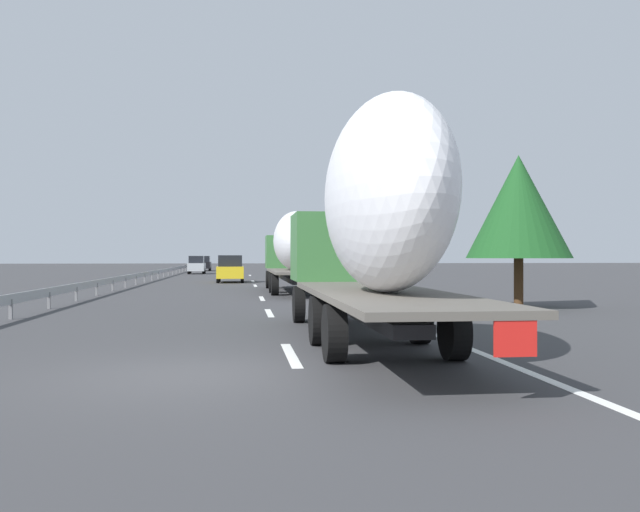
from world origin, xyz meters
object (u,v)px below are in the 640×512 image
Objects in this scene: road_sign at (312,252)px; truck_trailing at (372,218)px; truck_lead at (294,247)px; car_yellow_coupe at (230,269)px; car_silver_hatch at (197,265)px; car_black_suv at (204,263)px.

truck_trailing is at bearing 175.70° from road_sign.
car_yellow_coupe is (14.31, 3.46, -1.41)m from truck_lead.
truck_lead is at bearing -166.41° from car_yellow_coupe.
car_yellow_coupe reaches higher than car_silver_hatch.
truck_trailing is at bearing -172.93° from car_silver_hatch.
car_black_suv is (39.39, 3.98, -0.01)m from car_yellow_coupe.
truck_trailing reaches higher than car_black_suv.
truck_lead is at bearing 171.26° from road_sign.
truck_trailing is 4.20× the size of road_sign.
truck_lead is 54.23m from car_black_suv.
car_silver_hatch reaches higher than car_black_suv.
truck_trailing reaches higher than truck_lead.
truck_lead is 3.38× the size of car_silver_hatch.
car_black_suv is at bearing 17.44° from road_sign.
car_yellow_coupe is at bearing -170.79° from car_silver_hatch.
truck_trailing is 75.15m from car_black_suv.
road_sign reaches higher than car_yellow_coupe.
car_silver_hatch is 15.19m from car_black_suv.
car_black_suv is (15.19, 0.05, 0.00)m from car_silver_hatch.
car_yellow_coupe is 39.59m from car_black_suv.
truck_lead is 21.06m from truck_trailing.
car_black_suv is at bearing 5.77° from car_yellow_coupe.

